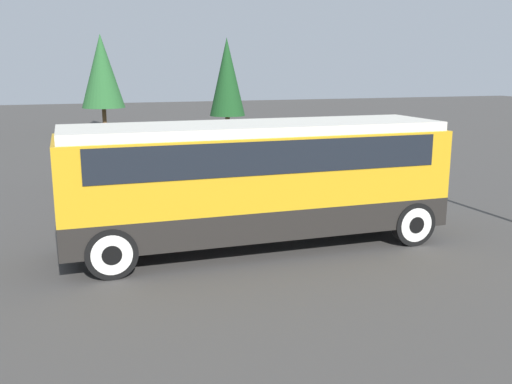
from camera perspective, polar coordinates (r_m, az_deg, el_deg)
The scene contains 6 objects.
ground_plane at distance 14.25m, azimuth 0.00°, elevation -5.40°, with size 120.00×120.00×0.00m, color #423F3D.
tour_bus at distance 13.83m, azimuth 0.38°, elevation 1.92°, with size 9.26×2.63×3.05m.
parked_car_near at distance 22.01m, azimuth -10.97°, elevation 2.61°, with size 4.41×1.87×1.39m.
parked_car_mid at distance 18.91m, azimuth -9.54°, elevation 0.95°, with size 4.07×1.90×1.32m.
tree_left at distance 40.32m, azimuth -15.16°, elevation 11.58°, with size 2.87×2.87×6.51m.
tree_center at distance 34.91m, azimuth -2.91°, elevation 11.39°, with size 2.14×2.14×6.07m.
Camera 1 is at (-4.28, -12.88, 4.36)m, focal length 40.00 mm.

